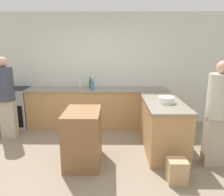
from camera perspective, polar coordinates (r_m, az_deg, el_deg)
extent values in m
plane|color=gray|center=(3.75, -5.90, -17.33)|extent=(14.00, 14.00, 0.00)
cube|color=silver|center=(5.46, -3.61, 7.47)|extent=(8.00, 0.06, 2.70)
cube|color=tan|center=(5.30, -3.74, -2.72)|extent=(3.28, 0.62, 0.89)
cube|color=gray|center=(5.19, -3.82, 2.20)|extent=(3.31, 0.65, 0.04)
cube|color=tan|center=(4.31, 12.85, -6.90)|extent=(0.66, 1.65, 0.89)
cube|color=gray|center=(4.17, 13.18, -0.92)|extent=(0.69, 1.68, 0.04)
cube|color=#ADADB2|center=(5.80, -23.83, -2.23)|extent=(0.68, 0.62, 0.93)
cube|color=black|center=(5.57, -25.01, -4.47)|extent=(0.57, 0.01, 0.52)
cube|color=black|center=(5.70, -24.27, 2.31)|extent=(0.62, 0.57, 0.01)
cube|color=brown|center=(3.68, -7.60, -10.11)|extent=(0.57, 0.80, 0.90)
cylinder|color=white|center=(3.97, 13.93, -0.51)|extent=(0.28, 0.28, 0.12)
cylinder|color=#475B1E|center=(5.29, -5.69, 3.67)|extent=(0.07, 0.07, 0.20)
cylinder|color=#475B1E|center=(5.27, -5.72, 5.14)|extent=(0.03, 0.03, 0.08)
cylinder|color=silver|center=(5.29, -8.36, 3.58)|extent=(0.07, 0.07, 0.19)
cylinder|color=silver|center=(5.27, -8.40, 5.00)|extent=(0.03, 0.03, 0.07)
cylinder|color=#386BB7|center=(5.00, -5.19, 3.10)|extent=(0.08, 0.08, 0.19)
cylinder|color=#386BB7|center=(4.98, -5.22, 4.62)|extent=(0.04, 0.04, 0.07)
cube|color=#ADA38E|center=(5.10, -25.32, -5.07)|extent=(0.30, 0.18, 0.82)
cylinder|color=#383D4C|center=(4.93, -26.19, 3.30)|extent=(0.34, 0.34, 0.69)
sphere|color=tan|center=(4.88, -26.73, 8.44)|extent=(0.20, 0.20, 0.20)
cube|color=#ADA38E|center=(3.97, 25.24, -10.18)|extent=(0.34, 0.21, 0.82)
cylinder|color=#B7B2A3|center=(3.75, 26.38, 0.46)|extent=(0.38, 0.38, 0.69)
sphere|color=tan|center=(3.69, 27.09, 7.19)|extent=(0.20, 0.20, 0.20)
cube|color=tan|center=(3.41, 16.64, -17.81)|extent=(0.27, 0.24, 0.35)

